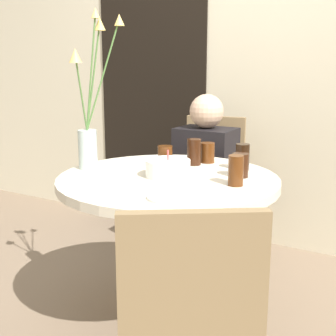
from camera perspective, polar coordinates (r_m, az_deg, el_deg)
ground_plane at (r=2.41m, az=0.00°, el=-18.31°), size 16.00×16.00×0.00m
wall_back at (r=3.21m, az=11.65°, el=13.62°), size 8.00×0.05×2.60m
doorway_panel at (r=3.56m, az=-2.01°, el=9.37°), size 0.90×0.01×2.05m
dining_table at (r=2.17m, az=0.00°, el=-5.23°), size 1.01×1.01×0.74m
chair_near_front at (r=3.00m, az=5.29°, el=-1.44°), size 0.47×0.47×0.90m
chair_left_flank at (r=1.40m, az=2.42°, el=-19.46°), size 0.55×0.55×0.90m
birthday_cake at (r=2.11m, az=0.01°, el=-0.02°), size 0.20×0.20×0.12m
flower_vase at (r=2.27m, az=-9.51°, el=6.26°), size 0.17×0.25×0.75m
side_plate at (r=1.80m, az=0.69°, el=-3.54°), size 0.21×0.21×0.01m
drink_glass_0 at (r=2.41m, az=4.83°, el=1.88°), size 0.07×0.07×0.10m
drink_glass_1 at (r=2.27m, az=9.07°, el=1.33°), size 0.07×0.07×0.13m
drink_glass_2 at (r=2.28m, az=-0.35°, el=1.36°), size 0.07×0.07×0.11m
drink_glass_3 at (r=2.35m, az=3.18°, el=1.97°), size 0.07×0.07×0.13m
drink_glass_4 at (r=1.98m, az=8.26°, el=-0.31°), size 0.06×0.06×0.13m
drink_glass_5 at (r=2.13m, az=8.80°, el=0.33°), size 0.07×0.07×0.11m
person_guest at (r=2.86m, az=4.55°, el=-2.37°), size 0.34×0.24×1.06m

